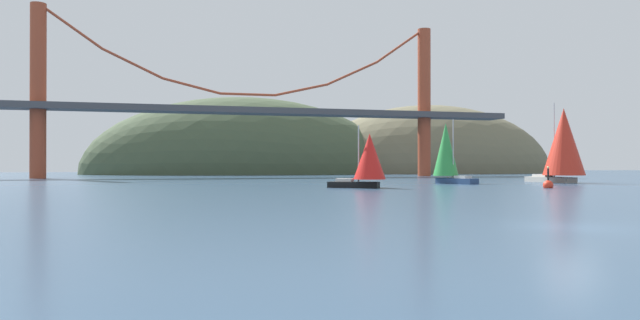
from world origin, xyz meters
TOP-DOWN VIEW (x-y plane):
  - ground_plane at (0.00, 0.00)m, footprint 360.00×360.00m
  - headland_right at (60.00, 135.00)m, footprint 74.56×44.00m
  - headland_center at (5.00, 135.00)m, footprint 84.11×44.00m
  - suspension_bridge at (-0.00, 95.00)m, footprint 113.03×6.00m
  - sailboat_green_sail at (20.80, 50.76)m, footprint 4.80×7.08m
  - sailboat_red_spinnaker at (5.36, 39.67)m, footprint 6.86×5.58m
  - sailboat_scarlet_sail at (37.47, 48.38)m, footprint 6.34×9.85m
  - channel_buoy at (24.39, 34.15)m, footprint 1.10×1.10m

SIDE VIEW (x-z plane):
  - ground_plane at x=0.00m, z-range 0.00..0.00m
  - headland_right at x=60.00m, z-range -19.87..19.87m
  - headland_center at x=5.00m, z-range -20.53..20.53m
  - channel_buoy at x=24.39m, z-range -0.95..1.69m
  - sailboat_red_spinnaker at x=5.36m, z-range -0.29..6.66m
  - sailboat_green_sail at x=20.80m, z-range -0.10..8.58m
  - sailboat_scarlet_sail at x=37.47m, z-range -0.16..11.20m
  - suspension_bridge at x=0.00m, z-range -1.68..30.58m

